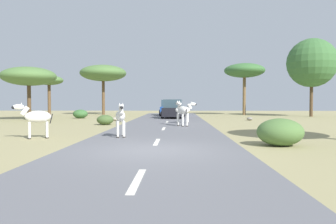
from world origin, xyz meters
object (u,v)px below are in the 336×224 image
Objects in this scene: zebra_0 at (121,117)px; zebra_1 at (36,117)px; bush_1 at (105,120)px; car_1 at (169,108)px; rock_1 at (116,119)px; tree_3 at (49,81)px; tree_5 at (312,63)px; bush_0 at (80,114)px; tree_0 at (103,73)px; zebra_2 at (182,111)px; car_0 at (173,109)px; bush_2 at (280,132)px; zebra_3 at (184,110)px; rock_0 at (250,119)px; tree_1 at (244,71)px; tree_4 at (29,77)px.

zebra_0 is 3.65m from zebra_1.
zebra_0 is at bearing -72.58° from bush_1.
car_1 reaches higher than rock_1.
bush_1 is at bearing -85.81° from zebra_0.
tree_5 is (28.08, 0.03, 1.84)m from tree_3.
zebra_1 is 0.36× the size of car_1.
rock_1 is at bearing 91.84° from bush_1.
bush_0 is (-23.43, -4.16, -5.24)m from tree_5.
tree_0 is 23.55m from tree_5.
tree_3 reaches higher than zebra_2.
bush_2 is (4.11, -18.55, -0.35)m from car_0.
zebra_3 is (2.95, 9.13, 0.03)m from zebra_0.
tree_3 is (-14.38, 11.31, 2.84)m from zebra_3.
tree_0 is 0.73× the size of tree_5.
tree_5 is (13.88, 14.06, 4.64)m from zebra_2.
zebra_2 is 20.87m from tree_0.
zebra_2 is 5.51m from bush_1.
car_0 is (2.09, 16.29, -0.10)m from zebra_0.
car_0 is 7.17m from rock_0.
tree_1 is (7.63, 17.98, 4.20)m from zebra_2.
tree_0 is at bearing 71.69° from tree_4.
rock_0 is at bearing 81.28° from bush_2.
rock_1 is (-0.15, 4.57, -0.19)m from bush_1.
tree_0 is 17.86m from bush_1.
tree_5 reaches higher than car_0.
tree_5 is 7.23× the size of bush_1.
bush_0 is 2.61× the size of rock_0.
zebra_2 is 15.59m from car_1.
zebra_1 is 11.47m from zebra_3.
zebra_3 is 11.85m from bush_2.
rock_0 is (-1.80, -11.02, -5.08)m from tree_1.
zebra_3 is 7.11m from rock_0.
tree_4 reaches higher than tree_3.
zebra_2 is at bearing 111.59° from bush_2.
tree_1 is at bearing -1.00° from tree_0.
tree_3 is at bearing 7.06° from car_1.
tree_0 reaches higher than zebra_3.
zebra_2 is 20.15m from tree_3.
rock_1 is at bearing -137.61° from tree_1.
tree_0 is (-8.04, 2.73, 4.15)m from car_1.
tree_4 is at bearing -80.90° from tree_3.
zebra_0 is 6.99m from zebra_2.
bush_1 is 0.69× the size of bush_2.
bush_1 is (-12.89, -16.47, -4.88)m from tree_1.
tree_4 reaches higher than rock_0.
car_1 is 13.38m from tree_3.
bush_2 is (12.97, -18.57, 0.08)m from bush_0.
zebra_1 is at bearing -98.02° from bush_1.
rock_0 is (15.37, -2.94, -0.28)m from bush_0.
tree_5 reaches higher than bush_1.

